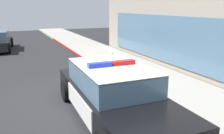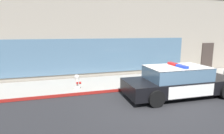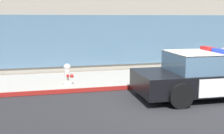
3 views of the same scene
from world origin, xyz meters
The scene contains 5 objects.
ground centered at (0.00, 0.00, 0.00)m, with size 48.00×48.00×0.00m, color #262628.
sidewalk centered at (0.00, 3.55, 0.07)m, with size 48.00×2.80×0.15m, color #A39E93.
curb_red_paint centered at (0.00, 2.13, 0.08)m, with size 28.80×0.04×0.14m, color maroon.
police_cruiser centered at (1.77, 0.80, 0.68)m, with size 5.20×2.15×1.49m.
fire_hydrant centered at (-2.63, 2.65, 0.50)m, with size 0.34×0.39×0.73m.
Camera 3 is at (-3.38, -6.76, 2.39)m, focal length 45.56 mm.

